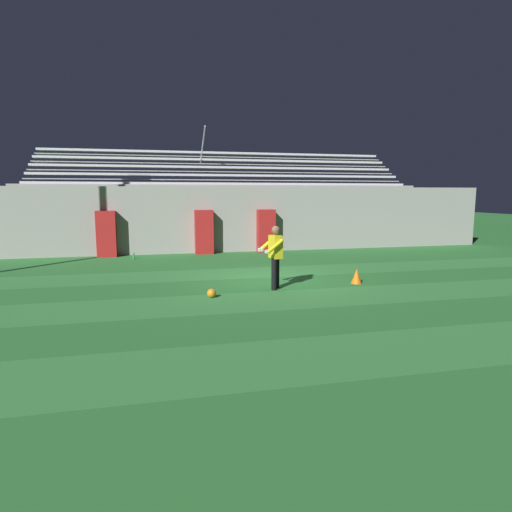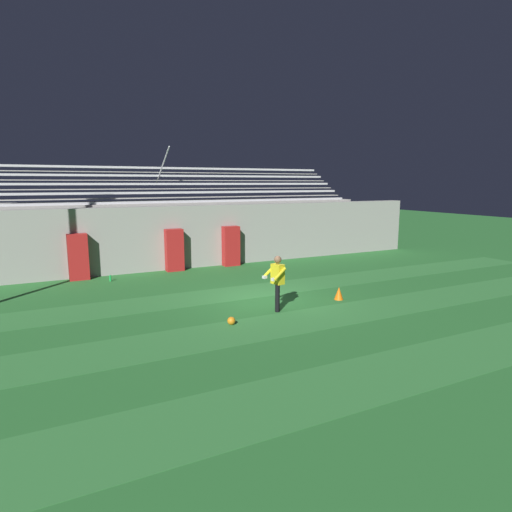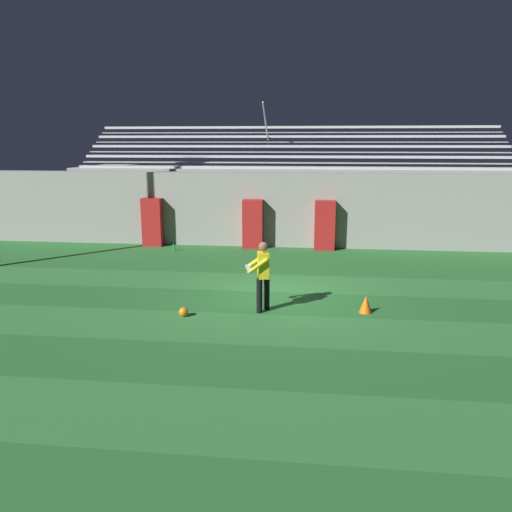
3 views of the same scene
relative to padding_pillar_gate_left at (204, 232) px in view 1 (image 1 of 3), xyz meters
The scene contains 13 objects.
ground_plane 6.17m from the padding_pillar_gate_left, 77.30° to the right, with size 80.00×80.00×0.00m, color #286B2D.
turf_stripe_near 12.06m from the padding_pillar_gate_left, 83.60° to the right, with size 28.00×1.81×0.01m, color #337A38.
turf_stripe_mid 8.49m from the padding_pillar_gate_left, 80.86° to the right, with size 28.00×1.81×0.01m, color #337A38.
turf_stripe_far 4.99m from the padding_pillar_gate_left, 74.14° to the right, with size 28.00×1.81×0.01m, color #337A38.
back_wall 1.53m from the padding_pillar_gate_left, 22.30° to the left, with size 24.00×0.60×2.80m, color #999691.
padding_pillar_gate_left is the anchor object (origin of this frame).
padding_pillar_gate_right 2.68m from the padding_pillar_gate_left, ahead, with size 0.75×0.44×1.83m, color #B21E1E.
padding_pillar_far_left 3.89m from the padding_pillar_gate_left, behind, with size 0.75×0.44×1.83m, color #B21E1E.
bleacher_stand 3.24m from the padding_pillar_gate_left, 65.13° to the left, with size 18.00×4.05×5.43m.
goalkeeper 7.24m from the padding_pillar_gate_left, 81.40° to the right, with size 0.60×0.66×1.67m.
soccer_ball 7.83m from the padding_pillar_gate_left, 94.99° to the right, with size 0.22×0.22×0.22m, color orange.
traffic_cone 7.87m from the padding_pillar_gate_left, 63.39° to the right, with size 0.30×0.30×0.42m, color orange.
water_bottle 3.06m from the padding_pillar_gate_left, 163.30° to the right, with size 0.07×0.07×0.24m, color green.
Camera 1 is at (-3.26, -11.91, 2.49)m, focal length 30.00 mm.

